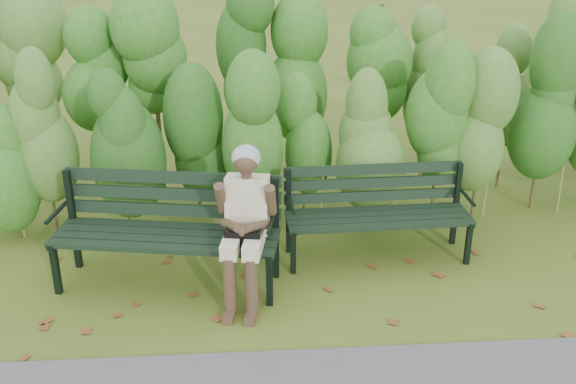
{
  "coord_description": "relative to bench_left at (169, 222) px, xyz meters",
  "views": [
    {
      "loc": [
        -0.39,
        -5.11,
        3.15
      ],
      "look_at": [
        0.0,
        0.35,
        0.75
      ],
      "focal_mm": 42.0,
      "sensor_mm": 36.0,
      "label": 1
    }
  ],
  "objects": [
    {
      "name": "seated_woman",
      "position": [
        0.66,
        -0.31,
        0.19
      ],
      "size": [
        0.53,
        0.78,
        1.32
      ],
      "color": "beige",
      "rests_on": "ground"
    },
    {
      "name": "ground",
      "position": [
        1.05,
        -0.19,
        -0.57
      ],
      "size": [
        80.0,
        80.0,
        0.0
      ],
      "primitive_type": "plane",
      "color": "#3F5318"
    },
    {
      "name": "bench_left",
      "position": [
        0.0,
        0.0,
        0.0
      ],
      "size": [
        2.01,
        0.95,
        0.96
      ],
      "color": "black",
      "rests_on": "ground"
    },
    {
      "name": "hedge_band",
      "position": [
        1.05,
        1.67,
        0.69
      ],
      "size": [
        11.04,
        1.67,
        2.42
      ],
      "color": "#47381E",
      "rests_on": "ground"
    },
    {
      "name": "bench_right",
      "position": [
        1.9,
        0.35,
        -0.07
      ],
      "size": [
        1.73,
        0.61,
        0.85
      ],
      "color": "black",
      "rests_on": "ground"
    },
    {
      "name": "leaf_litter",
      "position": [
        1.1,
        -0.46,
        -0.57
      ],
      "size": [
        5.9,
        2.28,
        0.01
      ],
      "color": "brown",
      "rests_on": "ground"
    }
  ]
}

